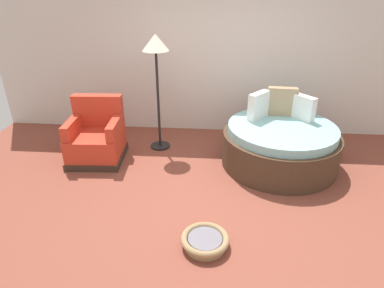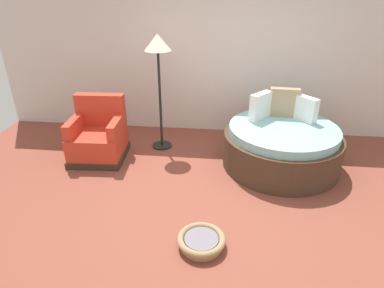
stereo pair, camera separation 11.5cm
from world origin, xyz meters
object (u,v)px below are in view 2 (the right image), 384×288
(red_armchair, at_px, (99,137))
(floor_lamp, at_px, (158,54))
(round_daybed, at_px, (281,145))
(pet_basket, at_px, (201,241))

(red_armchair, xyz_separation_m, floor_lamp, (0.90, 0.45, 1.20))
(round_daybed, distance_m, red_armchair, 2.78)
(round_daybed, height_order, pet_basket, round_daybed)
(round_daybed, height_order, floor_lamp, floor_lamp)
(red_armchair, bearing_deg, pet_basket, -45.90)
(floor_lamp, bearing_deg, pet_basket, -69.33)
(red_armchair, bearing_deg, floor_lamp, 26.38)
(pet_basket, bearing_deg, red_armchair, 134.10)
(red_armchair, relative_size, floor_lamp, 0.52)
(round_daybed, distance_m, floor_lamp, 2.27)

